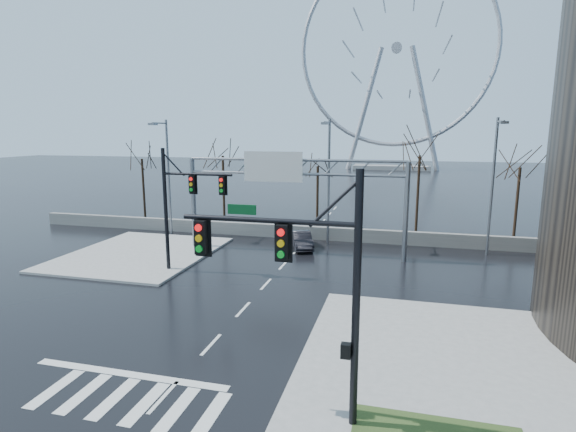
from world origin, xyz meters
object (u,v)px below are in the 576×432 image
(signal_mast_far, at_px, (181,199))
(car, at_px, (302,240))
(ferris_wheel, at_px, (396,56))
(signal_mast_near, at_px, (311,273))
(sign_gantry, at_px, (288,185))

(signal_mast_far, height_order, car, signal_mast_far)
(signal_mast_far, distance_m, ferris_wheel, 89.30)
(signal_mast_near, distance_m, signal_mast_far, 17.03)
(signal_mast_near, height_order, ferris_wheel, ferris_wheel)
(car, bearing_deg, signal_mast_near, -97.10)
(signal_mast_near, relative_size, car, 2.00)
(ferris_wheel, distance_m, car, 82.37)
(ferris_wheel, bearing_deg, car, -93.49)
(signal_mast_near, xyz_separation_m, sign_gantry, (-5.52, 19.00, 0.31))
(signal_mast_far, xyz_separation_m, ferris_wheel, (10.87, 86.04, 21.30))
(signal_mast_near, bearing_deg, car, 103.25)
(sign_gantry, height_order, ferris_wheel, ferris_wheel)
(signal_mast_near, relative_size, sign_gantry, 0.49)
(signal_mast_near, height_order, sign_gantry, signal_mast_near)
(signal_mast_near, xyz_separation_m, ferris_wheel, (-0.14, 99.04, 21.26))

